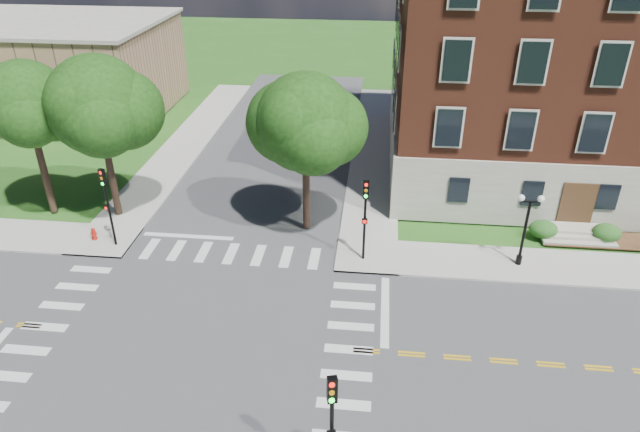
# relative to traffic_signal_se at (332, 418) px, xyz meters

# --- Properties ---
(ground) EXTENTS (160.00, 160.00, 0.00)m
(ground) POSITION_rel_traffic_signal_se_xyz_m (-7.01, 6.72, -3.19)
(ground) COLOR #255A19
(ground) RESTS_ON ground
(road_ew) EXTENTS (90.00, 12.00, 0.01)m
(road_ew) POSITION_rel_traffic_signal_se_xyz_m (-7.01, 6.72, -3.18)
(road_ew) COLOR #3D3D3F
(road_ew) RESTS_ON ground
(road_ns) EXTENTS (12.00, 90.00, 0.01)m
(road_ns) POSITION_rel_traffic_signal_se_xyz_m (-7.01, 6.72, -3.18)
(road_ns) COLOR #3D3D3F
(road_ns) RESTS_ON ground
(sidewalk_ne) EXTENTS (34.00, 34.00, 0.12)m
(sidewalk_ne) POSITION_rel_traffic_signal_se_xyz_m (8.36, 22.10, -3.13)
(sidewalk_ne) COLOR #9E9B93
(sidewalk_ne) RESTS_ON ground
(sidewalk_nw) EXTENTS (34.00, 34.00, 0.12)m
(sidewalk_nw) POSITION_rel_traffic_signal_se_xyz_m (-22.39, 22.10, -3.13)
(sidewalk_nw) COLOR #9E9B93
(sidewalk_nw) RESTS_ON ground
(crosswalk_east) EXTENTS (2.20, 10.20, 0.02)m
(crosswalk_east) POSITION_rel_traffic_signal_se_xyz_m (0.19, 6.72, -3.19)
(crosswalk_east) COLOR silver
(crosswalk_east) RESTS_ON ground
(stop_bar_east) EXTENTS (0.40, 5.50, 0.00)m
(stop_bar_east) POSITION_rel_traffic_signal_se_xyz_m (1.79, 9.72, -3.19)
(stop_bar_east) COLOR silver
(stop_bar_east) RESTS_ON ground
(main_building) EXTENTS (30.60, 22.40, 16.50)m
(main_building) POSITION_rel_traffic_signal_se_xyz_m (16.99, 28.71, 5.15)
(main_building) COLOR gray
(main_building) RESTS_ON ground
(secondary_building) EXTENTS (20.40, 15.40, 8.30)m
(secondary_building) POSITION_rel_traffic_signal_se_xyz_m (-29.01, 36.72, 1.09)
(secondary_building) COLOR #A47C5A
(secondary_building) RESTS_ON ground
(tree_b) EXTENTS (4.97, 4.97, 9.71)m
(tree_b) POSITION_rel_traffic_signal_se_xyz_m (-19.52, 17.46, 4.12)
(tree_b) COLOR black
(tree_b) RESTS_ON ground
(tree_c) EXTENTS (5.89, 5.89, 10.10)m
(tree_c) POSITION_rel_traffic_signal_se_xyz_m (-15.26, 17.65, 4.07)
(tree_c) COLOR black
(tree_c) RESTS_ON ground
(tree_d) EXTENTS (5.64, 5.64, 9.55)m
(tree_d) POSITION_rel_traffic_signal_se_xyz_m (-3.07, 17.25, 3.64)
(tree_d) COLOR black
(tree_d) RESTS_ON ground
(traffic_signal_se) EXTENTS (0.37, 0.43, 4.80)m
(traffic_signal_se) POSITION_rel_traffic_signal_se_xyz_m (0.00, 0.00, 0.00)
(traffic_signal_se) COLOR black
(traffic_signal_se) RESTS_ON ground
(traffic_signal_ne) EXTENTS (0.33, 0.36, 4.80)m
(traffic_signal_ne) POSITION_rel_traffic_signal_se_xyz_m (0.52, 14.07, 0.00)
(traffic_signal_ne) COLOR black
(traffic_signal_ne) RESTS_ON ground
(traffic_signal_nw) EXTENTS (0.38, 0.46, 4.80)m
(traffic_signal_nw) POSITION_rel_traffic_signal_se_xyz_m (-13.86, 14.00, 0.00)
(traffic_signal_nw) COLOR black
(traffic_signal_nw) RESTS_ON ground
(twin_lamp_west) EXTENTS (1.36, 0.36, 4.23)m
(twin_lamp_west) POSITION_rel_traffic_signal_se_xyz_m (9.05, 14.49, -0.66)
(twin_lamp_west) COLOR black
(twin_lamp_west) RESTS_ON ground
(fire_hydrant) EXTENTS (0.35, 0.35, 0.75)m
(fire_hydrant) POSITION_rel_traffic_signal_se_xyz_m (-15.36, 14.45, -2.72)
(fire_hydrant) COLOR #AE170D
(fire_hydrant) RESTS_ON ground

